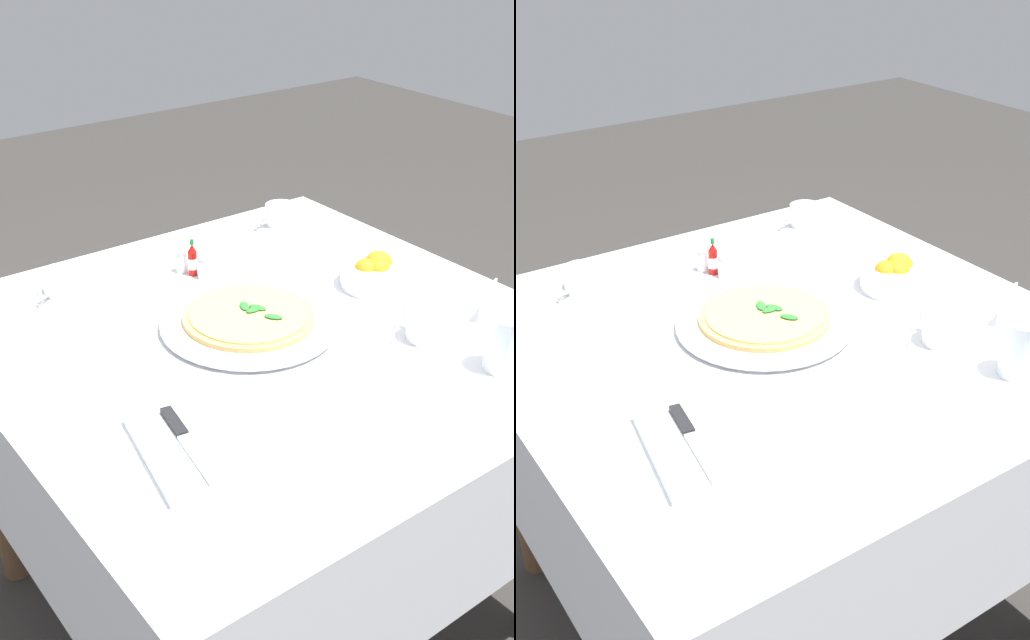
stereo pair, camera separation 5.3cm
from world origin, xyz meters
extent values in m
plane|color=#33302D|center=(0.00, 0.00, 0.00)|extent=(8.00, 8.00, 0.00)
cube|color=white|center=(0.00, 0.00, 0.72)|extent=(1.05, 1.05, 0.02)
cube|color=white|center=(0.00, -0.52, 0.57)|extent=(1.05, 0.01, 0.28)
cube|color=white|center=(0.00, 0.52, 0.57)|extent=(1.05, 0.01, 0.28)
cube|color=white|center=(-0.52, 0.00, 0.57)|extent=(0.01, 1.05, 0.28)
cube|color=white|center=(0.52, 0.00, 0.57)|extent=(0.01, 1.05, 0.28)
cylinder|color=brown|center=(-0.43, 0.43, 0.35)|extent=(0.06, 0.06, 0.71)
cylinder|color=white|center=(-0.03, -0.02, 0.73)|extent=(0.20, 0.20, 0.01)
cylinder|color=white|center=(-0.03, -0.02, 0.74)|extent=(0.34, 0.34, 0.01)
cylinder|color=#DBAD60|center=(-0.03, -0.02, 0.75)|extent=(0.25, 0.25, 0.01)
cylinder|color=#EAC66B|center=(-0.03, -0.02, 0.76)|extent=(0.23, 0.23, 0.00)
ellipsoid|color=#2D7533|center=(-0.03, -0.01, 0.76)|extent=(0.02, 0.04, 0.01)
ellipsoid|color=#2D7533|center=(0.02, 0.01, 0.76)|extent=(0.04, 0.04, 0.01)
ellipsoid|color=#2D7533|center=(-0.03, 0.01, 0.76)|extent=(0.04, 0.03, 0.01)
ellipsoid|color=#2D7533|center=(-0.05, -0.01, 0.76)|extent=(0.04, 0.03, 0.01)
cylinder|color=white|center=(-0.37, -0.25, 0.73)|extent=(0.13, 0.13, 0.01)
cylinder|color=white|center=(-0.37, -0.25, 0.76)|extent=(0.08, 0.08, 0.05)
torus|color=white|center=(-0.35, -0.29, 0.76)|extent=(0.02, 0.03, 0.03)
cylinder|color=black|center=(-0.37, -0.25, 0.78)|extent=(0.07, 0.07, 0.00)
cylinder|color=white|center=(0.21, 0.21, 0.73)|extent=(0.13, 0.13, 0.01)
cylinder|color=white|center=(0.21, 0.21, 0.76)|extent=(0.08, 0.08, 0.06)
torus|color=white|center=(0.16, 0.22, 0.77)|extent=(0.04, 0.01, 0.03)
cylinder|color=black|center=(0.21, 0.21, 0.79)|extent=(0.07, 0.07, 0.00)
cylinder|color=white|center=(-0.39, 0.34, 0.73)|extent=(0.13, 0.13, 0.01)
cylinder|color=white|center=(-0.39, 0.34, 0.76)|extent=(0.08, 0.08, 0.05)
torus|color=white|center=(-0.40, 0.29, 0.76)|extent=(0.01, 0.04, 0.03)
cylinder|color=black|center=(-0.39, 0.34, 0.78)|extent=(0.07, 0.07, 0.00)
cylinder|color=white|center=(0.35, 0.25, 0.78)|extent=(0.07, 0.07, 0.10)
cylinder|color=silver|center=(0.35, 0.25, 0.75)|extent=(0.06, 0.06, 0.05)
cube|color=white|center=(0.22, -0.32, 0.74)|extent=(0.24, 0.17, 0.02)
cube|color=silver|center=(0.27, -0.33, 0.75)|extent=(0.12, 0.04, 0.01)
cube|color=black|center=(0.18, -0.31, 0.75)|extent=(0.08, 0.03, 0.01)
cylinder|color=white|center=(-0.02, 0.30, 0.75)|extent=(0.15, 0.15, 0.04)
sphere|color=orange|center=(-0.01, 0.30, 0.76)|extent=(0.05, 0.05, 0.05)
sphere|color=orange|center=(-0.03, 0.32, 0.76)|extent=(0.06, 0.06, 0.06)
sphere|color=orange|center=(-0.03, 0.28, 0.76)|extent=(0.05, 0.05, 0.05)
cylinder|color=#B7140F|center=(-0.29, 0.02, 0.75)|extent=(0.02, 0.02, 0.05)
cylinder|color=white|center=(-0.29, 0.02, 0.75)|extent=(0.02, 0.02, 0.02)
cone|color=#B7140F|center=(-0.29, 0.02, 0.79)|extent=(0.02, 0.02, 0.02)
cylinder|color=#1E722D|center=(-0.29, 0.02, 0.80)|extent=(0.01, 0.01, 0.01)
cylinder|color=white|center=(-0.26, 0.03, 0.75)|extent=(0.03, 0.03, 0.04)
cylinder|color=white|center=(-0.26, 0.03, 0.74)|extent=(0.02, 0.02, 0.03)
sphere|color=silver|center=(-0.26, 0.03, 0.77)|extent=(0.02, 0.02, 0.02)
cylinder|color=white|center=(-0.32, 0.01, 0.75)|extent=(0.03, 0.03, 0.04)
cylinder|color=#38332D|center=(-0.32, 0.01, 0.74)|extent=(0.02, 0.02, 0.03)
sphere|color=silver|center=(-0.32, 0.01, 0.77)|extent=(0.02, 0.02, 0.02)
cube|color=white|center=(0.21, 0.39, 0.76)|extent=(0.04, 0.09, 0.06)
camera|label=1|loc=(1.06, -0.81, 1.49)|focal=45.37mm
camera|label=2|loc=(1.09, -0.77, 1.49)|focal=45.37mm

